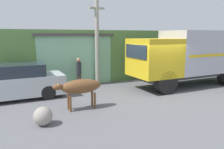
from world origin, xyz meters
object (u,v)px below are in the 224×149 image
object	(u,v)px
brown_cow	(80,87)
roadside_rock	(43,116)
utility_pole	(97,40)
cargo_truck	(193,55)
pedestrian_on_hill	(79,71)
parked_suv	(15,82)

from	to	relation	value
brown_cow	roadside_rock	bearing A→B (deg)	-153.26
utility_pole	roadside_rock	world-z (taller)	utility_pole
cargo_truck	utility_pole	world-z (taller)	utility_pole
roadside_rock	cargo_truck	bearing A→B (deg)	14.56
roadside_rock	pedestrian_on_hill	bearing A→B (deg)	59.89
cargo_truck	roadside_rock	size ratio (longest dim) A/B	11.94
brown_cow	parked_suv	world-z (taller)	parked_suv
brown_cow	utility_pole	world-z (taller)	utility_pole
cargo_truck	pedestrian_on_hill	xyz separation A→B (m)	(-6.20, 2.27, -0.87)
utility_pole	roadside_rock	size ratio (longest dim) A/B	8.07
cargo_truck	roadside_rock	bearing A→B (deg)	-163.36
parked_suv	roadside_rock	distance (m)	3.79
cargo_truck	parked_suv	xyz separation A→B (m)	(-9.51, 1.40, -1.03)
parked_suv	pedestrian_on_hill	distance (m)	3.43
cargo_truck	parked_suv	distance (m)	9.67
brown_cow	roadside_rock	size ratio (longest dim) A/B	3.11
pedestrian_on_hill	roadside_rock	world-z (taller)	pedestrian_on_hill
pedestrian_on_hill	utility_pole	distance (m)	2.09
brown_cow	pedestrian_on_hill	distance (m)	3.69
pedestrian_on_hill	roadside_rock	bearing A→B (deg)	86.12
parked_suv	roadside_rock	xyz separation A→B (m)	(0.67, -3.70, -0.48)
brown_cow	roadside_rock	world-z (taller)	brown_cow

